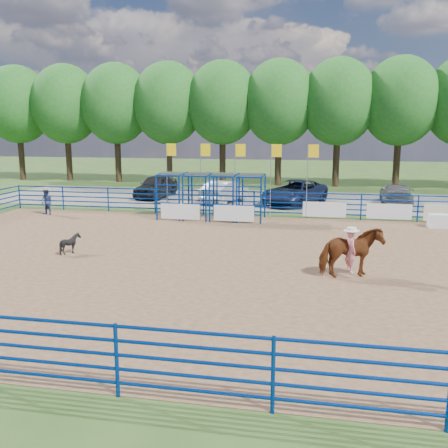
{
  "coord_description": "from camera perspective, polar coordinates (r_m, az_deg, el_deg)",
  "views": [
    {
      "loc": [
        3.71,
        -18.32,
        5.17
      ],
      "look_at": [
        -0.03,
        1.0,
        1.3
      ],
      "focal_mm": 40.0,
      "sensor_mm": 36.0,
      "label": 1
    }
  ],
  "objects": [
    {
      "name": "ground",
      "position": [
        19.39,
        -0.48,
        -4.34
      ],
      "size": [
        120.0,
        120.0,
        0.0
      ],
      "primitive_type": "plane",
      "color": "#415F26",
      "rests_on": "ground"
    },
    {
      "name": "arena_dirt",
      "position": [
        19.39,
        -0.48,
        -4.31
      ],
      "size": [
        30.0,
        20.0,
        0.02
      ],
      "primitive_type": "cube",
      "color": "#8A6445",
      "rests_on": "ground"
    },
    {
      "name": "perimeter_fence",
      "position": [
        19.2,
        -0.48,
        -2.18
      ],
      "size": [
        30.1,
        20.1,
        1.5
      ],
      "color": "#063092",
      "rests_on": "ground"
    },
    {
      "name": "gravel_strip",
      "position": [
        35.88,
        4.91,
        2.81
      ],
      "size": [
        40.0,
        10.0,
        0.01
      ],
      "primitive_type": "cube",
      "color": "gray",
      "rests_on": "ground"
    },
    {
      "name": "car_a",
      "position": [
        37.11,
        -7.77,
        4.31
      ],
      "size": [
        2.36,
        4.96,
        1.64
      ],
      "primitive_type": "imported",
      "rotation": [
        0.0,
        0.0,
        -0.09
      ],
      "color": "black",
      "rests_on": "gravel_strip"
    },
    {
      "name": "car_c",
      "position": [
        33.82,
        8.07,
        3.62
      ],
      "size": [
        4.77,
        6.37,
        1.61
      ],
      "primitive_type": "imported",
      "rotation": [
        0.0,
        0.0,
        -0.41
      ],
      "color": "#151A34",
      "rests_on": "gravel_strip"
    },
    {
      "name": "horse_and_rider",
      "position": [
        17.67,
        14.28,
        -2.95
      ],
      "size": [
        2.3,
        1.63,
        2.5
      ],
      "color": "brown",
      "rests_on": "arena_dirt"
    },
    {
      "name": "announcer_table",
      "position": [
        28.02,
        23.61,
        0.32
      ],
      "size": [
        1.32,
        0.64,
        0.69
      ],
      "primitive_type": "cube",
      "rotation": [
        0.0,
        0.0,
        0.03
      ],
      "color": "silver",
      "rests_on": "arena_dirt"
    },
    {
      "name": "car_b",
      "position": [
        34.33,
        0.06,
        3.75
      ],
      "size": [
        2.86,
        4.85,
        1.51
      ],
      "primitive_type": "imported",
      "rotation": [
        0.0,
        0.0,
        2.85
      ],
      "color": "gray",
      "rests_on": "gravel_strip"
    },
    {
      "name": "chute_assembly",
      "position": [
        28.0,
        -0.71,
        3.1
      ],
      "size": [
        19.32,
        2.41,
        4.2
      ],
      "color": "#063092",
      "rests_on": "ground"
    },
    {
      "name": "treeline",
      "position": [
        44.53,
        6.35,
        14.1
      ],
      "size": [
        56.4,
        6.4,
        11.24
      ],
      "color": "#3F2B19",
      "rests_on": "ground"
    },
    {
      "name": "car_d",
      "position": [
        35.17,
        19.06,
        3.23
      ],
      "size": [
        2.26,
        4.93,
        1.4
      ],
      "primitive_type": "imported",
      "rotation": [
        0.0,
        0.0,
        3.08
      ],
      "color": "#545457",
      "rests_on": "gravel_strip"
    },
    {
      "name": "calf",
      "position": [
        21.38,
        -17.15,
        -2.15
      ],
      "size": [
        0.91,
        0.85,
        0.85
      ],
      "primitive_type": "imported",
      "rotation": [
        0.0,
        0.0,
        1.82
      ],
      "color": "black",
      "rests_on": "arena_dirt"
    },
    {
      "name": "spectator_cowboy",
      "position": [
        31.12,
        -19.6,
        2.46
      ],
      "size": [
        0.86,
        0.74,
        1.6
      ],
      "color": "navy",
      "rests_on": "arena_dirt"
    }
  ]
}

